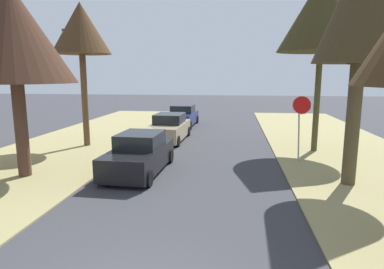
{
  "coord_description": "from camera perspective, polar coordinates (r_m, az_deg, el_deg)",
  "views": [
    {
      "loc": [
        1.6,
        -4.45,
        3.85
      ],
      "look_at": [
        0.07,
        7.55,
        1.69
      ],
      "focal_mm": 31.22,
      "sensor_mm": 36.0,
      "label": 1
    }
  ],
  "objects": [
    {
      "name": "parked_sedan_navy",
      "position": [
        25.55,
        -1.62,
        3.11
      ],
      "size": [
        2.09,
        4.47,
        1.57
      ],
      "color": "navy",
      "rests_on": "ground"
    },
    {
      "name": "street_tree_right_mid_b",
      "position": [
        17.96,
        21.44,
        18.84
      ],
      "size": [
        4.19,
        4.19,
        8.59
      ],
      "color": "#454223",
      "rests_on": "grass_verge_right"
    },
    {
      "name": "parked_sedan_black",
      "position": [
        13.49,
        -8.96,
        -3.38
      ],
      "size": [
        2.09,
        4.47,
        1.57
      ],
      "color": "black",
      "rests_on": "ground"
    },
    {
      "name": "street_tree_left_mid_a",
      "position": [
        13.97,
        -28.3,
        14.77
      ],
      "size": [
        4.31,
        4.31,
        7.01
      ],
      "color": "#4F3428",
      "rests_on": "grass_verge_left"
    },
    {
      "name": "stop_sign_far",
      "position": [
        15.28,
        18.1,
        3.29
      ],
      "size": [
        0.81,
        0.64,
        2.92
      ],
      "color": "#9EA0A5",
      "rests_on": "grass_verge_right"
    },
    {
      "name": "parked_sedan_tan",
      "position": [
        19.87,
        -3.93,
        1.07
      ],
      "size": [
        2.09,
        4.47,
        1.57
      ],
      "color": "tan",
      "rests_on": "ground"
    },
    {
      "name": "street_tree_right_mid_a",
      "position": [
        12.83,
        27.19,
        19.27
      ],
      "size": [
        2.99,
        2.99,
        8.17
      ],
      "color": "#4B422B",
      "rests_on": "grass_verge_right"
    },
    {
      "name": "street_tree_left_mid_b",
      "position": [
        18.97,
        -18.47,
        16.62
      ],
      "size": [
        3.04,
        3.04,
        7.49
      ],
      "color": "brown",
      "rests_on": "grass_verge_left"
    }
  ]
}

